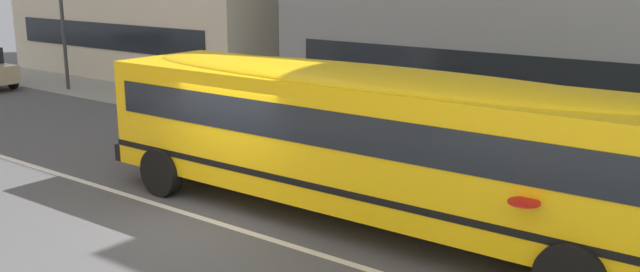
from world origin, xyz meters
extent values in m
plane|color=#4C4C4F|center=(0.00, 0.00, 0.00)|extent=(400.00, 400.00, 0.00)
cube|color=gray|center=(0.00, 7.60, 0.01)|extent=(120.00, 3.00, 0.01)
cube|color=silver|center=(0.00, 0.00, 0.00)|extent=(110.00, 0.16, 0.01)
cube|color=yellow|center=(2.28, 1.79, 1.64)|extent=(11.28, 2.70, 2.25)
cube|color=black|center=(-3.43, 1.72, 0.70)|extent=(0.24, 2.56, 0.37)
cube|color=black|center=(2.28, 1.79, 2.04)|extent=(10.61, 2.73, 0.65)
cube|color=black|center=(2.28, 1.79, 0.97)|extent=(11.30, 2.73, 0.12)
ellipsoid|color=yellow|center=(2.28, 1.79, 2.76)|extent=(10.83, 2.49, 0.37)
cylinder|color=red|center=(5.90, 0.38, 1.52)|extent=(0.46, 0.46, 0.03)
cylinder|color=black|center=(6.54, 3.12, 0.51)|extent=(1.03, 0.30, 1.02)
cylinder|color=black|center=(-2.01, 3.02, 0.51)|extent=(1.03, 0.30, 1.02)
cylinder|color=black|center=(-1.98, 0.46, 0.51)|extent=(1.03, 0.30, 1.02)
cylinder|color=black|center=(-17.18, 5.62, 0.30)|extent=(0.60, 0.19, 0.60)
cylinder|color=#38383D|center=(-15.33, 6.90, 3.25)|extent=(0.14, 0.14, 6.50)
cube|color=black|center=(-15.75, 9.08, 1.92)|extent=(12.13, 0.04, 1.10)
cube|color=black|center=(1.32, 9.08, 1.92)|extent=(12.44, 0.04, 1.10)
camera|label=1|loc=(9.18, -8.60, 4.70)|focal=38.75mm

